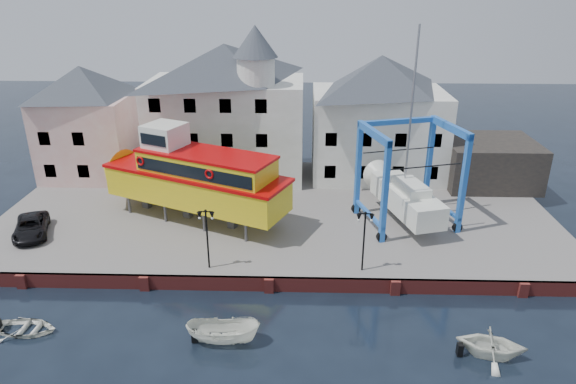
{
  "coord_description": "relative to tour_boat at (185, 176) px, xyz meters",
  "views": [
    {
      "loc": [
        2.06,
        -27.73,
        18.68
      ],
      "look_at": [
        1.0,
        7.0,
        4.0
      ],
      "focal_mm": 32.0,
      "sensor_mm": 36.0,
      "label": 1
    }
  ],
  "objects": [
    {
      "name": "motorboat_c",
      "position": [
        19.09,
        -14.47,
        -4.48
      ],
      "size": [
        4.21,
        3.85,
        1.88
      ],
      "primitive_type": "imported",
      "rotation": [
        0.0,
        0.0,
        1.33
      ],
      "color": "white",
      "rests_on": "ground"
    },
    {
      "name": "ground",
      "position": [
        6.98,
        -8.79,
        -4.48
      ],
      "size": [
        140.0,
        140.0,
        0.0
      ],
      "primitive_type": "plane",
      "color": "black",
      "rests_on": "ground"
    },
    {
      "name": "hardstanding",
      "position": [
        6.98,
        2.21,
        -3.98
      ],
      "size": [
        44.0,
        22.0,
        1.0
      ],
      "primitive_type": "cube",
      "color": "slate",
      "rests_on": "ground"
    },
    {
      "name": "building_white_main",
      "position": [
        2.11,
        9.6,
        2.86
      ],
      "size": [
        14.0,
        8.3,
        14.0
      ],
      "color": "silver",
      "rests_on": "hardstanding"
    },
    {
      "name": "van",
      "position": [
        -10.89,
        -3.4,
        -2.82
      ],
      "size": [
        3.71,
        5.22,
        1.32
      ],
      "primitive_type": "imported",
      "rotation": [
        0.0,
        0.0,
        0.36
      ],
      "color": "black",
      "rests_on": "hardstanding"
    },
    {
      "name": "tour_boat",
      "position": [
        0.0,
        0.0,
        0.0
      ],
      "size": [
        17.09,
        10.73,
        7.38
      ],
      "rotation": [
        0.0,
        0.0,
        -0.43
      ],
      "color": "#59595E",
      "rests_on": "hardstanding"
    },
    {
      "name": "building_white_right",
      "position": [
        15.98,
        10.21,
        2.12
      ],
      "size": [
        12.0,
        8.0,
        11.2
      ],
      "color": "silver",
      "rests_on": "hardstanding"
    },
    {
      "name": "lamp_post_right",
      "position": [
        12.98,
        -7.59,
        -0.31
      ],
      "size": [
        1.12,
        0.32,
        4.2
      ],
      "color": "black",
      "rests_on": "hardstanding"
    },
    {
      "name": "building_pink",
      "position": [
        -11.02,
        9.21,
        1.67
      ],
      "size": [
        8.0,
        7.0,
        10.3
      ],
      "color": "#DD9E96",
      "rests_on": "hardstanding"
    },
    {
      "name": "motorboat_d",
      "position": [
        -6.54,
        -13.21,
        -4.48
      ],
      "size": [
        3.52,
        2.59,
        0.71
      ],
      "primitive_type": "imported",
      "rotation": [
        0.0,
        0.0,
        1.52
      ],
      "color": "white",
      "rests_on": "ground"
    },
    {
      "name": "quay_wall",
      "position": [
        6.98,
        -8.68,
        -3.98
      ],
      "size": [
        44.0,
        0.47,
        1.0
      ],
      "color": "maroon",
      "rests_on": "ground"
    },
    {
      "name": "motorboat_a",
      "position": [
        4.79,
        -13.79,
        -4.48
      ],
      "size": [
        4.11,
        1.6,
        1.58
      ],
      "primitive_type": "imported",
      "rotation": [
        0.0,
        0.0,
        1.55
      ],
      "color": "white",
      "rests_on": "ground"
    },
    {
      "name": "travel_lift",
      "position": [
        16.75,
        0.46,
        -1.04
      ],
      "size": [
        8.05,
        10.03,
        14.68
      ],
      "rotation": [
        0.0,
        0.0,
        0.28
      ],
      "color": "blue",
      "rests_on": "hardstanding"
    },
    {
      "name": "shed_dark",
      "position": [
        25.98,
        8.21,
        -1.48
      ],
      "size": [
        8.0,
        7.0,
        4.0
      ],
      "primitive_type": "cube",
      "color": "black",
      "rests_on": "hardstanding"
    },
    {
      "name": "lamp_post_left",
      "position": [
        2.98,
        -7.59,
        -0.31
      ],
      "size": [
        1.12,
        0.32,
        4.2
      ],
      "color": "black",
      "rests_on": "hardstanding"
    }
  ]
}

